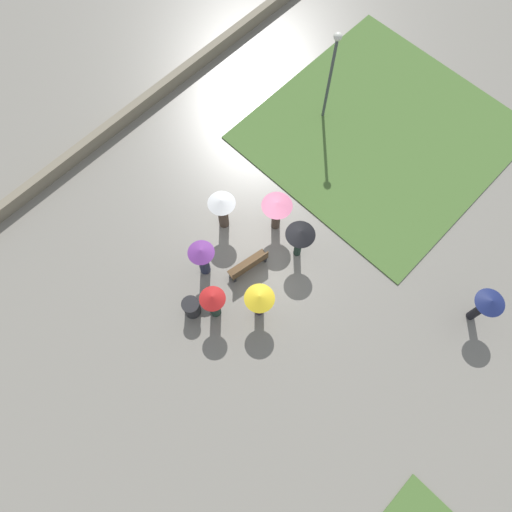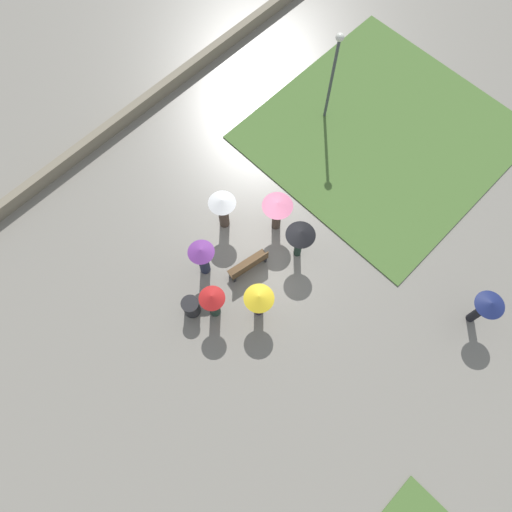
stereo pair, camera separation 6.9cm
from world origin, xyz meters
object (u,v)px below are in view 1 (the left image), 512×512
at_px(trash_bin, 192,308).
at_px(crowd_person_pink, 277,209).
at_px(crowd_person_black, 300,236).
at_px(crowd_person_white, 222,209).
at_px(crowd_person_purple, 202,258).
at_px(lone_walker_far_path, 486,305).
at_px(crowd_person_yellow, 259,300).
at_px(park_bench, 249,265).
at_px(crowd_person_red, 213,302).
at_px(lamp_post, 332,67).

distance_m(trash_bin, crowd_person_pink, 4.79).
relative_size(crowd_person_black, crowd_person_white, 1.03).
bearing_deg(crowd_person_purple, lone_walker_far_path, -62.81).
relative_size(crowd_person_pink, lone_walker_far_path, 0.99).
height_order(crowd_person_yellow, crowd_person_pink, crowd_person_pink).
relative_size(trash_bin, crowd_person_purple, 0.48).
distance_m(crowd_person_black, crowd_person_white, 3.13).
xyz_separation_m(park_bench, crowd_person_red, (2.04, 0.30, 0.75)).
relative_size(lamp_post, crowd_person_yellow, 2.56).
distance_m(trash_bin, lone_walker_far_path, 10.27).
height_order(park_bench, crowd_person_red, crowd_person_red).
bearing_deg(crowd_person_purple, crowd_person_red, -127.23).
distance_m(crowd_person_purple, crowd_person_red, 1.73).
bearing_deg(crowd_person_yellow, crowd_person_purple, -57.11).
relative_size(crowd_person_yellow, crowd_person_white, 0.93).
relative_size(crowd_person_white, lone_walker_far_path, 1.00).
bearing_deg(crowd_person_red, crowd_person_purple, -42.68).
height_order(park_bench, lamp_post, lamp_post).
distance_m(crowd_person_purple, lone_walker_far_path, 10.00).
bearing_deg(crowd_person_white, trash_bin, -109.82).
relative_size(trash_bin, crowd_person_black, 0.47).
bearing_deg(lone_walker_far_path, park_bench, -50.06).
distance_m(crowd_person_purple, crowd_person_black, 3.60).
bearing_deg(crowd_person_pink, crowd_person_red, 77.62).
distance_m(crowd_person_white, lone_walker_far_path, 9.91).
height_order(crowd_person_yellow, crowd_person_black, crowd_person_black).
xyz_separation_m(crowd_person_yellow, crowd_person_purple, (0.27, -2.60, -0.06)).
bearing_deg(park_bench, crowd_person_yellow, 68.35).
xyz_separation_m(crowd_person_yellow, crowd_person_red, (1.15, -1.12, -0.08)).
bearing_deg(park_bench, lamp_post, -148.85).
bearing_deg(crowd_person_pink, crowd_person_yellow, 99.48).
height_order(lamp_post, trash_bin, lamp_post).
bearing_deg(crowd_person_black, park_bench, 13.62).
relative_size(crowd_person_pink, crowd_person_purple, 0.99).
relative_size(crowd_person_pink, crowd_person_red, 1.01).
height_order(crowd_person_pink, crowd_person_white, crowd_person_white).
xyz_separation_m(park_bench, lone_walker_far_path, (-4.40, 7.12, 0.95)).
xyz_separation_m(lamp_post, lone_walker_far_path, (2.99, 9.88, -1.50)).
bearing_deg(crowd_person_pink, park_bench, 81.06).
distance_m(lamp_post, lone_walker_far_path, 10.43).
xyz_separation_m(crowd_person_pink, crowd_person_white, (1.36, -1.51, -0.13)).
xyz_separation_m(park_bench, crowd_person_white, (-0.71, -2.08, 0.81)).
bearing_deg(trash_bin, lone_walker_far_path, 133.28).
height_order(trash_bin, lone_walker_far_path, lone_walker_far_path).
bearing_deg(crowd_person_white, crowd_person_yellow, -72.27).
relative_size(park_bench, crowd_person_black, 0.84).
distance_m(park_bench, crowd_person_red, 2.20).
relative_size(crowd_person_yellow, crowd_person_pink, 0.94).
xyz_separation_m(crowd_person_black, crowd_person_white, (1.09, -2.92, -0.29)).
height_order(lamp_post, crowd_person_pink, lamp_post).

